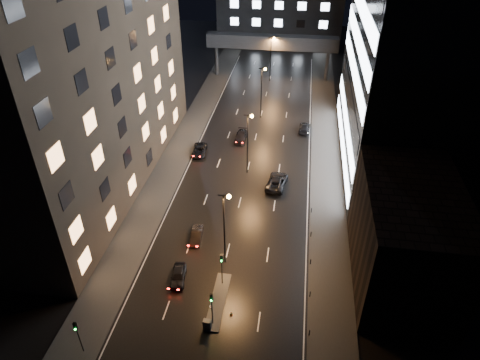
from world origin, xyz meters
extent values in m
plane|color=black|center=(0.00, 40.00, 0.00)|extent=(160.00, 160.00, 0.00)
cube|color=#383533|center=(-12.50, 35.00, 0.07)|extent=(5.00, 110.00, 0.15)
cube|color=#383533|center=(12.50, 35.00, 0.07)|extent=(5.00, 110.00, 0.15)
cube|color=#2D2319|center=(-22.50, 24.00, 20.00)|extent=(15.00, 48.00, 40.00)
cube|color=black|center=(20.00, 9.00, 6.00)|extent=(10.00, 18.00, 12.00)
cube|color=black|center=(25.00, 36.00, 22.50)|extent=(20.00, 36.00, 45.00)
cube|color=#333335|center=(0.00, 70.00, 8.50)|extent=(30.00, 3.00, 3.00)
cylinder|color=#333335|center=(-13.00, 70.00, 3.50)|extent=(0.80, 0.80, 7.00)
cylinder|color=#333335|center=(13.00, 70.00, 3.50)|extent=(0.80, 0.80, 7.00)
cube|color=#383533|center=(0.30, 2.00, 0.07)|extent=(1.60, 8.00, 0.15)
cylinder|color=black|center=(0.30, 4.50, 1.90)|extent=(0.12, 0.12, 3.50)
cube|color=black|center=(0.30, 4.50, 4.10)|extent=(0.28, 0.22, 0.90)
sphere|color=#0CFF33|center=(0.30, 4.36, 3.82)|extent=(0.18, 0.18, 0.18)
cylinder|color=black|center=(0.30, -1.00, 1.90)|extent=(0.12, 0.12, 3.50)
cube|color=black|center=(0.30, -1.00, 4.10)|extent=(0.28, 0.22, 0.90)
sphere|color=#0CFF33|center=(0.30, -1.14, 3.82)|extent=(0.18, 0.18, 0.18)
cylinder|color=black|center=(-11.50, -6.00, 1.75)|extent=(0.12, 0.12, 3.50)
cube|color=black|center=(-11.50, -6.00, 3.95)|extent=(0.28, 0.22, 0.90)
sphere|color=#0CFF33|center=(-11.50, -6.14, 3.67)|extent=(0.18, 0.18, 0.18)
cylinder|color=black|center=(10.20, -1.00, 0.45)|extent=(0.12, 0.12, 0.90)
cylinder|color=black|center=(10.20, 4.00, 0.45)|extent=(0.12, 0.12, 0.90)
cylinder|color=black|center=(10.20, 9.00, 0.45)|extent=(0.12, 0.12, 0.90)
cylinder|color=black|center=(10.20, 14.00, 0.45)|extent=(0.12, 0.12, 0.90)
cylinder|color=black|center=(10.20, 19.00, 0.45)|extent=(0.12, 0.12, 0.90)
cylinder|color=black|center=(0.00, 8.00, 5.00)|extent=(0.18, 0.18, 10.00)
cylinder|color=black|center=(0.00, 8.00, 10.00)|extent=(1.20, 0.12, 0.12)
sphere|color=#FF9E38|center=(0.60, 8.00, 9.90)|extent=(0.50, 0.50, 0.50)
cylinder|color=black|center=(0.00, 28.00, 5.00)|extent=(0.18, 0.18, 10.00)
cylinder|color=black|center=(0.00, 28.00, 10.00)|extent=(1.20, 0.12, 0.12)
sphere|color=#FF9E38|center=(0.60, 28.00, 9.90)|extent=(0.50, 0.50, 0.50)
cylinder|color=black|center=(0.00, 48.00, 5.00)|extent=(0.18, 0.18, 10.00)
cylinder|color=black|center=(0.00, 48.00, 10.00)|extent=(1.20, 0.12, 0.12)
sphere|color=#FF9E38|center=(0.60, 48.00, 9.90)|extent=(0.50, 0.50, 0.50)
cylinder|color=black|center=(0.00, 68.00, 5.00)|extent=(0.18, 0.18, 10.00)
cylinder|color=black|center=(0.00, 68.00, 10.00)|extent=(1.20, 0.12, 0.12)
sphere|color=#FF9E38|center=(0.60, 68.00, 9.90)|extent=(0.50, 0.50, 0.50)
imported|color=black|center=(-4.80, 4.41, 0.67)|extent=(2.11, 4.13, 1.34)
imported|color=black|center=(-4.33, 11.49, 0.63)|extent=(1.68, 3.95, 1.27)
imported|color=black|center=(-8.80, 32.61, 0.67)|extent=(2.69, 5.03, 1.35)
imported|color=black|center=(-2.50, 38.28, 0.71)|extent=(2.03, 4.90, 1.42)
imported|color=black|center=(4.95, 24.98, 0.80)|extent=(3.43, 6.10, 1.61)
imported|color=black|center=(8.66, 43.55, 0.69)|extent=(2.21, 4.86, 1.38)
cube|color=#505052|center=(-0.10, -1.70, 0.76)|extent=(0.85, 0.58, 1.23)
cone|color=#E83A0C|center=(-0.33, 0.95, 0.23)|extent=(0.42, 0.42, 0.45)
cone|color=orange|center=(2.01, 0.41, 0.25)|extent=(0.40, 0.40, 0.49)
camera|label=1|loc=(7.23, -28.50, 37.31)|focal=32.00mm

